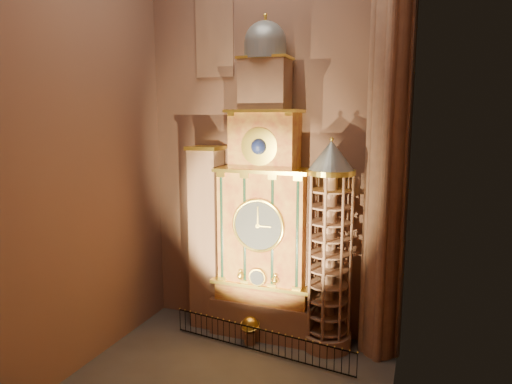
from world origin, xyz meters
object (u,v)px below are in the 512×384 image
at_px(iron_railing, 259,341).
at_px(stair_turret, 329,248).
at_px(astronomical_clock, 265,215).
at_px(portrait_tower, 207,237).
at_px(celestial_globe, 250,328).

bearing_deg(iron_railing, stair_turret, 30.97).
bearing_deg(astronomical_clock, iron_railing, -77.10).
height_order(astronomical_clock, stair_turret, astronomical_clock).
height_order(astronomical_clock, portrait_tower, astronomical_clock).
bearing_deg(portrait_tower, astronomical_clock, -0.29).
bearing_deg(celestial_globe, stair_turret, 16.11).
xyz_separation_m(celestial_globe, iron_railing, (0.78, -0.71, -0.23)).
bearing_deg(portrait_tower, stair_turret, -2.33).
height_order(stair_turret, celestial_globe, stair_turret).
distance_m(astronomical_clock, iron_railing, 6.38).
distance_m(stair_turret, celestial_globe, 5.90).
bearing_deg(stair_turret, celestial_globe, -163.89).
height_order(celestial_globe, iron_railing, celestial_globe).
bearing_deg(celestial_globe, iron_railing, -42.32).
relative_size(portrait_tower, celestial_globe, 6.80).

